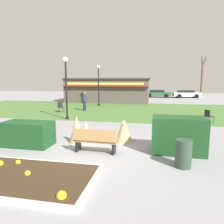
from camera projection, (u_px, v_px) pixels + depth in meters
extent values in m
plane|color=gray|center=(99.00, 151.00, 8.21)|extent=(80.00, 80.00, 0.00)
cube|color=#446B33|center=(131.00, 110.00, 19.50)|extent=(36.00, 12.00, 0.01)
cube|color=beige|center=(23.00, 178.00, 5.83)|extent=(4.12, 2.33, 0.14)
cube|color=#382819|center=(23.00, 175.00, 5.82)|extent=(3.88, 2.09, 0.04)
sphere|color=gold|center=(62.00, 196.00, 4.69)|extent=(0.23, 0.23, 0.23)
sphere|color=gold|center=(0.00, 164.00, 6.49)|extent=(0.22, 0.22, 0.22)
sphere|color=gold|center=(18.00, 162.00, 6.60)|extent=(0.16, 0.16, 0.16)
sphere|color=gold|center=(28.00, 173.00, 5.82)|extent=(0.17, 0.17, 0.17)
cube|color=#9E7547|center=(96.00, 141.00, 8.05)|extent=(1.71, 0.54, 0.06)
cube|color=#9E7547|center=(94.00, 135.00, 7.80)|extent=(1.70, 0.18, 0.44)
cube|color=black|center=(78.00, 145.00, 8.25)|extent=(0.09, 0.44, 0.45)
cube|color=black|center=(114.00, 148.00, 7.92)|extent=(0.09, 0.44, 0.45)
cube|color=#9E7547|center=(76.00, 137.00, 8.22)|extent=(0.07, 0.44, 0.06)
cube|color=#9E7547|center=(116.00, 139.00, 7.85)|extent=(0.07, 0.44, 0.06)
cube|color=#19421E|center=(28.00, 134.00, 8.87)|extent=(2.06, 1.10, 1.03)
cube|color=#19421E|center=(178.00, 135.00, 7.96)|extent=(1.98, 1.10, 1.39)
cone|color=tan|center=(124.00, 131.00, 9.45)|extent=(0.74, 0.74, 1.01)
cone|color=tan|center=(86.00, 131.00, 9.54)|extent=(0.64, 0.64, 0.92)
cone|color=tan|center=(77.00, 129.00, 9.26)|extent=(0.65, 0.65, 1.23)
cone|color=tan|center=(123.00, 130.00, 9.64)|extent=(0.63, 0.63, 0.96)
cylinder|color=black|center=(67.00, 118.00, 14.90)|extent=(0.22, 0.22, 0.20)
cylinder|color=black|center=(66.00, 91.00, 14.61)|extent=(0.12, 0.12, 4.02)
sphere|color=white|center=(65.00, 59.00, 14.28)|extent=(0.36, 0.36, 0.36)
cylinder|color=black|center=(99.00, 105.00, 22.82)|extent=(0.22, 0.22, 0.20)
cylinder|color=black|center=(99.00, 87.00, 22.53)|extent=(0.12, 0.12, 4.02)
sphere|color=white|center=(98.00, 67.00, 22.20)|extent=(0.36, 0.36, 0.36)
cylinder|color=#2D4233|center=(183.00, 154.00, 6.64)|extent=(0.52, 0.52, 0.91)
cube|color=#594C47|center=(108.00, 91.00, 26.68)|extent=(10.33, 4.07, 2.87)
cube|color=#333338|center=(108.00, 79.00, 26.45)|extent=(10.63, 4.37, 0.16)
cube|color=maroon|center=(104.00, 86.00, 24.43)|extent=(10.43, 0.36, 0.08)
cube|color=#D8CC4C|center=(104.00, 84.00, 24.54)|extent=(9.30, 0.04, 0.28)
cube|color=black|center=(61.00, 107.00, 18.03)|extent=(0.62, 0.62, 0.04)
cube|color=black|center=(60.00, 104.00, 18.16)|extent=(0.33, 0.35, 0.44)
cylinder|color=black|center=(60.00, 110.00, 17.80)|extent=(0.03, 0.03, 0.45)
cylinder|color=black|center=(64.00, 110.00, 18.02)|extent=(0.03, 0.03, 0.45)
cylinder|color=black|center=(58.00, 110.00, 18.11)|extent=(0.03, 0.03, 0.45)
cylinder|color=black|center=(62.00, 109.00, 18.33)|extent=(0.03, 0.03, 0.45)
cube|color=black|center=(209.00, 116.00, 13.48)|extent=(0.60, 0.60, 0.04)
cube|color=black|center=(207.00, 113.00, 13.38)|extent=(0.25, 0.40, 0.44)
cylinder|color=black|center=(214.00, 120.00, 13.39)|extent=(0.03, 0.03, 0.45)
cylinder|color=black|center=(209.00, 119.00, 13.75)|extent=(0.03, 0.03, 0.45)
cylinder|color=black|center=(209.00, 120.00, 13.27)|extent=(0.03, 0.03, 0.45)
cylinder|color=black|center=(205.00, 119.00, 13.63)|extent=(0.03, 0.03, 0.45)
cylinder|color=#23232D|center=(85.00, 106.00, 19.16)|extent=(0.28, 0.28, 0.85)
cylinder|color=navy|center=(84.00, 98.00, 19.05)|extent=(0.34, 0.34, 0.62)
sphere|color=#8C6647|center=(84.00, 93.00, 18.99)|extent=(0.22, 0.22, 0.22)
cube|color=#B7BABF|center=(124.00, 93.00, 35.06)|extent=(4.22, 1.85, 0.60)
cube|color=black|center=(123.00, 91.00, 35.02)|extent=(2.33, 1.61, 0.44)
cylinder|color=black|center=(132.00, 95.00, 35.75)|extent=(0.64, 0.23, 0.64)
cylinder|color=black|center=(131.00, 95.00, 33.96)|extent=(0.64, 0.23, 0.64)
cylinder|color=black|center=(117.00, 94.00, 36.22)|extent=(0.64, 0.23, 0.64)
cylinder|color=black|center=(115.00, 95.00, 34.44)|extent=(0.64, 0.23, 0.64)
cube|color=#2D6638|center=(158.00, 94.00, 33.96)|extent=(4.24, 1.89, 0.60)
cube|color=black|center=(157.00, 91.00, 33.93)|extent=(2.34, 1.63, 0.44)
cylinder|color=black|center=(166.00, 95.00, 34.61)|extent=(0.64, 0.23, 0.64)
cylinder|color=black|center=(166.00, 96.00, 32.83)|extent=(0.64, 0.23, 0.64)
cylinder|color=black|center=(150.00, 95.00, 35.17)|extent=(0.64, 0.23, 0.64)
cylinder|color=black|center=(149.00, 96.00, 33.39)|extent=(0.64, 0.23, 0.64)
cube|color=silver|center=(186.00, 94.00, 33.09)|extent=(4.36, 2.23, 0.60)
cube|color=black|center=(186.00, 92.00, 33.04)|extent=(2.46, 1.82, 0.44)
cylinder|color=black|center=(193.00, 95.00, 33.91)|extent=(0.66, 0.29, 0.64)
cylinder|color=black|center=(197.00, 96.00, 32.10)|extent=(0.66, 0.29, 0.64)
cylinder|color=black|center=(177.00, 95.00, 34.16)|extent=(0.66, 0.29, 0.64)
cylinder|color=black|center=(179.00, 96.00, 32.35)|extent=(0.66, 0.29, 0.64)
cylinder|color=brown|center=(202.00, 80.00, 39.12)|extent=(0.28, 0.28, 5.71)
cylinder|color=brown|center=(205.00, 61.00, 38.65)|extent=(0.25, 0.58, 1.12)
cylinder|color=brown|center=(202.00, 62.00, 38.94)|extent=(0.54, 0.36, 1.12)
cylinder|color=brown|center=(203.00, 61.00, 38.35)|extent=(0.54, 0.35, 1.12)
cylinder|color=brown|center=(202.00, 79.00, 36.21)|extent=(0.28, 0.28, 5.86)
cylinder|color=brown|center=(205.00, 59.00, 35.73)|extent=(0.25, 0.58, 1.12)
cylinder|color=brown|center=(201.00, 59.00, 36.02)|extent=(0.54, 0.36, 1.12)
cylinder|color=brown|center=(202.00, 59.00, 35.43)|extent=(0.54, 0.35, 1.12)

